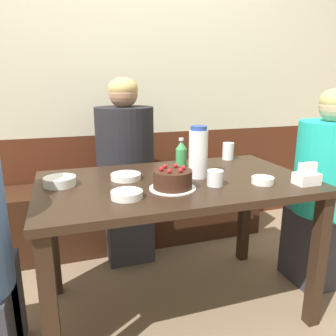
{
  "coord_description": "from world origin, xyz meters",
  "views": [
    {
      "loc": [
        -0.52,
        -1.46,
        1.19
      ],
      "look_at": [
        -0.03,
        0.05,
        0.78
      ],
      "focal_mm": 35.0,
      "sensor_mm": 36.0,
      "label": 1
    }
  ],
  "objects_px": {
    "soju_bottle": "(181,155)",
    "napkin_holder": "(307,177)",
    "glass_water_tall": "(215,178)",
    "bowl_rice_small": "(126,176)",
    "birthday_cake": "(173,180)",
    "person_pale_blue_shirt": "(326,192)",
    "water_pitcher": "(198,152)",
    "bowl_side_dish": "(60,181)",
    "bowl_soup_white": "(127,194)",
    "bowl_sauce_shallow": "(263,180)",
    "person_dark_striped": "(126,172)",
    "glass_tumbler_short": "(228,151)",
    "bench_seat": "(139,211)"
  },
  "relations": [
    {
      "from": "person_dark_striped",
      "to": "bowl_side_dish",
      "type": "bearing_deg",
      "value": -36.51
    },
    {
      "from": "bowl_sauce_shallow",
      "to": "soju_bottle",
      "type": "bearing_deg",
      "value": 128.97
    },
    {
      "from": "birthday_cake",
      "to": "bowl_side_dish",
      "type": "xyz_separation_m",
      "value": [
        -0.48,
        0.21,
        -0.02
      ]
    },
    {
      "from": "water_pitcher",
      "to": "person_dark_striped",
      "type": "distance_m",
      "value": 0.72
    },
    {
      "from": "soju_bottle",
      "to": "bowl_rice_small",
      "type": "distance_m",
      "value": 0.34
    },
    {
      "from": "water_pitcher",
      "to": "bowl_side_dish",
      "type": "height_order",
      "value": "water_pitcher"
    },
    {
      "from": "birthday_cake",
      "to": "glass_water_tall",
      "type": "xyz_separation_m",
      "value": [
        0.2,
        -0.02,
        -0.01
      ]
    },
    {
      "from": "bowl_side_dish",
      "to": "napkin_holder",
      "type": "bearing_deg",
      "value": -17.28
    },
    {
      "from": "bowl_soup_white",
      "to": "napkin_holder",
      "type": "bearing_deg",
      "value": -5.27
    },
    {
      "from": "water_pitcher",
      "to": "bowl_rice_small",
      "type": "bearing_deg",
      "value": 167.7
    },
    {
      "from": "person_dark_striped",
      "to": "birthday_cake",
      "type": "bearing_deg",
      "value": 4.73
    },
    {
      "from": "birthday_cake",
      "to": "napkin_holder",
      "type": "height_order",
      "value": "birthday_cake"
    },
    {
      "from": "bowl_soup_white",
      "to": "birthday_cake",
      "type": "bearing_deg",
      "value": 14.15
    },
    {
      "from": "birthday_cake",
      "to": "person_pale_blue_shirt",
      "type": "height_order",
      "value": "person_pale_blue_shirt"
    },
    {
      "from": "birthday_cake",
      "to": "person_dark_striped",
      "type": "height_order",
      "value": "person_dark_striped"
    },
    {
      "from": "person_pale_blue_shirt",
      "to": "bench_seat",
      "type": "bearing_deg",
      "value": -42.68
    },
    {
      "from": "glass_water_tall",
      "to": "glass_tumbler_short",
      "type": "distance_m",
      "value": 0.56
    },
    {
      "from": "bench_seat",
      "to": "soju_bottle",
      "type": "bearing_deg",
      "value": -82.56
    },
    {
      "from": "napkin_holder",
      "to": "person_pale_blue_shirt",
      "type": "relative_size",
      "value": 0.09
    },
    {
      "from": "bowl_sauce_shallow",
      "to": "water_pitcher",
      "type": "bearing_deg",
      "value": 141.29
    },
    {
      "from": "bowl_side_dish",
      "to": "bowl_soup_white",
      "type": "bearing_deg",
      "value": -45.4
    },
    {
      "from": "soju_bottle",
      "to": "napkin_holder",
      "type": "relative_size",
      "value": 1.63
    },
    {
      "from": "glass_tumbler_short",
      "to": "napkin_holder",
      "type": "bearing_deg",
      "value": -80.24
    },
    {
      "from": "glass_water_tall",
      "to": "person_pale_blue_shirt",
      "type": "bearing_deg",
      "value": 8.84
    },
    {
      "from": "glass_water_tall",
      "to": "glass_tumbler_short",
      "type": "relative_size",
      "value": 0.72
    },
    {
      "from": "water_pitcher",
      "to": "bowl_sauce_shallow",
      "type": "relative_size",
      "value": 2.48
    },
    {
      "from": "water_pitcher",
      "to": "person_pale_blue_shirt",
      "type": "relative_size",
      "value": 0.22
    },
    {
      "from": "birthday_cake",
      "to": "soju_bottle",
      "type": "height_order",
      "value": "soju_bottle"
    },
    {
      "from": "bowl_rice_small",
      "to": "bowl_soup_white",
      "type": "bearing_deg",
      "value": -100.4
    },
    {
      "from": "napkin_holder",
      "to": "glass_water_tall",
      "type": "xyz_separation_m",
      "value": [
        -0.42,
        0.12,
        -0.0
      ]
    },
    {
      "from": "bowl_side_dish",
      "to": "person_dark_striped",
      "type": "distance_m",
      "value": 0.72
    },
    {
      "from": "bowl_soup_white",
      "to": "person_dark_striped",
      "type": "xyz_separation_m",
      "value": [
        0.16,
        0.83,
        -0.13
      ]
    },
    {
      "from": "person_pale_blue_shirt",
      "to": "person_dark_striped",
      "type": "xyz_separation_m",
      "value": [
        -1.05,
        0.67,
        0.04
      ]
    },
    {
      "from": "bowl_side_dish",
      "to": "person_dark_striped",
      "type": "xyz_separation_m",
      "value": [
        0.42,
        0.57,
        -0.14
      ]
    },
    {
      "from": "soju_bottle",
      "to": "glass_water_tall",
      "type": "distance_m",
      "value": 0.31
    },
    {
      "from": "bowl_side_dish",
      "to": "person_pale_blue_shirt",
      "type": "xyz_separation_m",
      "value": [
        1.47,
        -0.1,
        -0.17
      ]
    },
    {
      "from": "bowl_soup_white",
      "to": "bowl_rice_small",
      "type": "relative_size",
      "value": 0.89
    },
    {
      "from": "soju_bottle",
      "to": "napkin_holder",
      "type": "distance_m",
      "value": 0.64
    },
    {
      "from": "person_pale_blue_shirt",
      "to": "bowl_side_dish",
      "type": "bearing_deg",
      "value": -4.03
    },
    {
      "from": "birthday_cake",
      "to": "glass_tumbler_short",
      "type": "xyz_separation_m",
      "value": [
        0.52,
        0.45,
        0.01
      ]
    },
    {
      "from": "glass_water_tall",
      "to": "person_pale_blue_shirt",
      "type": "distance_m",
      "value": 0.82
    },
    {
      "from": "birthday_cake",
      "to": "glass_tumbler_short",
      "type": "distance_m",
      "value": 0.69
    },
    {
      "from": "water_pitcher",
      "to": "birthday_cake",
      "type": "bearing_deg",
      "value": -142.61
    },
    {
      "from": "bench_seat",
      "to": "bowl_sauce_shallow",
      "type": "xyz_separation_m",
      "value": [
        0.37,
        -1.02,
        0.5
      ]
    },
    {
      "from": "napkin_holder",
      "to": "glass_water_tall",
      "type": "relative_size",
      "value": 1.45
    },
    {
      "from": "glass_tumbler_short",
      "to": "birthday_cake",
      "type": "bearing_deg",
      "value": -139.35
    },
    {
      "from": "bowl_rice_small",
      "to": "birthday_cake",
      "type": "bearing_deg",
      "value": -52.01
    },
    {
      "from": "water_pitcher",
      "to": "bowl_rice_small",
      "type": "distance_m",
      "value": 0.38
    },
    {
      "from": "napkin_holder",
      "to": "bowl_sauce_shallow",
      "type": "bearing_deg",
      "value": 158.49
    },
    {
      "from": "water_pitcher",
      "to": "bowl_side_dish",
      "type": "bearing_deg",
      "value": 174.04
    }
  ]
}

